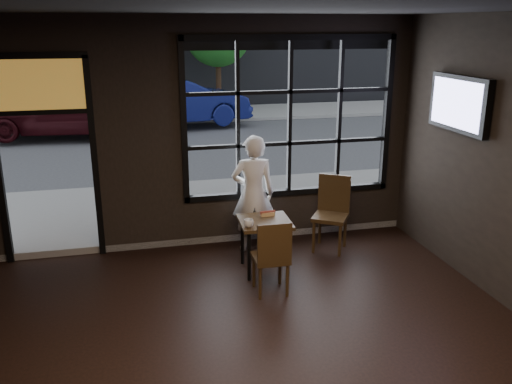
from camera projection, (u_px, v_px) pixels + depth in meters
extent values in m
cube|color=black|center=(274.00, 3.00, 3.73)|extent=(6.00, 7.00, 0.02)
cube|color=black|center=(290.00, 118.00, 7.66)|extent=(3.06, 0.12, 2.28)
cube|color=orange|center=(38.00, 84.00, 6.77)|extent=(1.20, 0.06, 0.70)
cube|color=#545456|center=(147.00, 89.00, 26.98)|extent=(60.00, 41.00, 0.04)
cube|color=#322210|center=(265.00, 245.00, 6.96)|extent=(0.66, 0.66, 0.69)
cube|color=#322210|center=(271.00, 256.00, 6.37)|extent=(0.41, 0.41, 0.93)
cube|color=#322210|center=(330.00, 215.00, 7.55)|extent=(0.63, 0.63, 1.05)
imported|color=white|center=(253.00, 194.00, 7.48)|extent=(0.64, 0.45, 1.65)
imported|color=silver|center=(249.00, 223.00, 6.63)|extent=(0.13, 0.13, 0.10)
cube|color=black|center=(459.00, 104.00, 6.62)|extent=(0.13, 1.17, 0.68)
imported|color=#0F1653|center=(175.00, 101.00, 16.35)|extent=(4.65, 2.26, 1.47)
imported|color=black|center=(60.00, 108.00, 14.82)|extent=(4.75, 2.36, 1.56)
cylinder|color=#332114|center=(122.00, 82.00, 18.16)|extent=(0.22, 0.22, 2.40)
sphere|color=#237121|center=(118.00, 21.00, 17.58)|extent=(2.62, 2.62, 2.62)
cylinder|color=#332114|center=(219.00, 84.00, 19.14)|extent=(0.19, 0.19, 2.10)
sphere|color=#2E701B|center=(218.00, 33.00, 18.64)|extent=(2.29, 2.29, 2.29)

